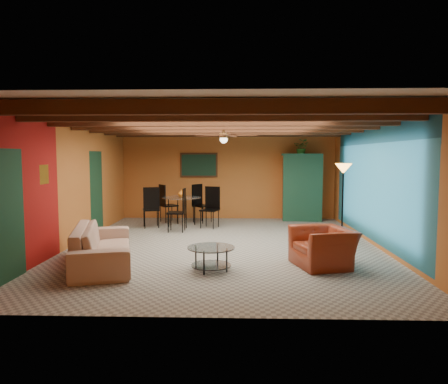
{
  "coord_description": "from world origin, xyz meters",
  "views": [
    {
      "loc": [
        0.3,
        -8.86,
        1.94
      ],
      "look_at": [
        0.0,
        0.2,
        1.15
      ],
      "focal_mm": 33.56,
      "sensor_mm": 36.0,
      "label": 1
    }
  ],
  "objects_px": {
    "potted_plant": "(302,147)",
    "vase": "(182,182)",
    "coffee_table": "(211,258)",
    "armoire": "(301,188)",
    "dining_table": "(182,206)",
    "armchair": "(323,247)",
    "sofa": "(103,245)",
    "floor_lamp": "(342,204)"
  },
  "relations": [
    {
      "from": "potted_plant",
      "to": "vase",
      "type": "xyz_separation_m",
      "value": [
        -3.44,
        -1.18,
        -0.96
      ]
    },
    {
      "from": "coffee_table",
      "to": "vase",
      "type": "xyz_separation_m",
      "value": [
        -1.1,
        4.45,
        1.01
      ]
    },
    {
      "from": "armoire",
      "to": "potted_plant",
      "type": "height_order",
      "value": "potted_plant"
    },
    {
      "from": "coffee_table",
      "to": "armoire",
      "type": "distance_m",
      "value": 6.14
    },
    {
      "from": "potted_plant",
      "to": "dining_table",
      "type": "bearing_deg",
      "value": -161.13
    },
    {
      "from": "armchair",
      "to": "coffee_table",
      "type": "relative_size",
      "value": 1.29
    },
    {
      "from": "sofa",
      "to": "dining_table",
      "type": "height_order",
      "value": "dining_table"
    },
    {
      "from": "dining_table",
      "to": "armoire",
      "type": "relative_size",
      "value": 1.11
    },
    {
      "from": "floor_lamp",
      "to": "vase",
      "type": "relative_size",
      "value": 8.51
    },
    {
      "from": "sofa",
      "to": "vase",
      "type": "relative_size",
      "value": 11.46
    },
    {
      "from": "coffee_table",
      "to": "armoire",
      "type": "height_order",
      "value": "armoire"
    },
    {
      "from": "armoire",
      "to": "vase",
      "type": "relative_size",
      "value": 9.26
    },
    {
      "from": "sofa",
      "to": "floor_lamp",
      "type": "height_order",
      "value": "floor_lamp"
    },
    {
      "from": "sofa",
      "to": "coffee_table",
      "type": "bearing_deg",
      "value": -113.95
    },
    {
      "from": "armchair",
      "to": "sofa",
      "type": "bearing_deg",
      "value": -104.88
    },
    {
      "from": "coffee_table",
      "to": "dining_table",
      "type": "bearing_deg",
      "value": 103.83
    },
    {
      "from": "dining_table",
      "to": "potted_plant",
      "type": "height_order",
      "value": "potted_plant"
    },
    {
      "from": "armchair",
      "to": "armoire",
      "type": "relative_size",
      "value": 0.54
    },
    {
      "from": "armchair",
      "to": "potted_plant",
      "type": "bearing_deg",
      "value": 160.16
    },
    {
      "from": "armchair",
      "to": "potted_plant",
      "type": "relative_size",
      "value": 2.17
    },
    {
      "from": "dining_table",
      "to": "floor_lamp",
      "type": "relative_size",
      "value": 1.21
    },
    {
      "from": "sofa",
      "to": "dining_table",
      "type": "xyz_separation_m",
      "value": [
        0.85,
        4.15,
        0.21
      ]
    },
    {
      "from": "armchair",
      "to": "vase",
      "type": "distance_m",
      "value": 5.19
    },
    {
      "from": "armoire",
      "to": "potted_plant",
      "type": "distance_m",
      "value": 1.21
    },
    {
      "from": "potted_plant",
      "to": "vase",
      "type": "bearing_deg",
      "value": -161.13
    },
    {
      "from": "coffee_table",
      "to": "armchair",
      "type": "bearing_deg",
      "value": 9.91
    },
    {
      "from": "dining_table",
      "to": "floor_lamp",
      "type": "bearing_deg",
      "value": -31.29
    },
    {
      "from": "armchair",
      "to": "armoire",
      "type": "bearing_deg",
      "value": 160.16
    },
    {
      "from": "sofa",
      "to": "floor_lamp",
      "type": "bearing_deg",
      "value": -83.79
    },
    {
      "from": "dining_table",
      "to": "vase",
      "type": "xyz_separation_m",
      "value": [
        0.0,
        0.0,
        0.66
      ]
    },
    {
      "from": "coffee_table",
      "to": "potted_plant",
      "type": "xyz_separation_m",
      "value": [
        2.35,
        5.62,
        1.97
      ]
    },
    {
      "from": "dining_table",
      "to": "sofa",
      "type": "bearing_deg",
      "value": -101.61
    },
    {
      "from": "sofa",
      "to": "potted_plant",
      "type": "height_order",
      "value": "potted_plant"
    },
    {
      "from": "vase",
      "to": "armoire",
      "type": "bearing_deg",
      "value": 18.87
    },
    {
      "from": "dining_table",
      "to": "vase",
      "type": "bearing_deg",
      "value": 0.0
    },
    {
      "from": "vase",
      "to": "floor_lamp",
      "type": "bearing_deg",
      "value": -31.29
    },
    {
      "from": "floor_lamp",
      "to": "potted_plant",
      "type": "bearing_deg",
      "value": 96.01
    },
    {
      "from": "sofa",
      "to": "armchair",
      "type": "distance_m",
      "value": 3.9
    },
    {
      "from": "armchair",
      "to": "floor_lamp",
      "type": "xyz_separation_m",
      "value": [
        0.77,
        1.79,
        0.55
      ]
    },
    {
      "from": "armoire",
      "to": "floor_lamp",
      "type": "xyz_separation_m",
      "value": [
        0.37,
        -3.49,
        -0.08
      ]
    },
    {
      "from": "coffee_table",
      "to": "dining_table",
      "type": "xyz_separation_m",
      "value": [
        -1.1,
        4.45,
        0.35
      ]
    },
    {
      "from": "potted_plant",
      "to": "sofa",
      "type": "bearing_deg",
      "value": -128.89
    }
  ]
}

